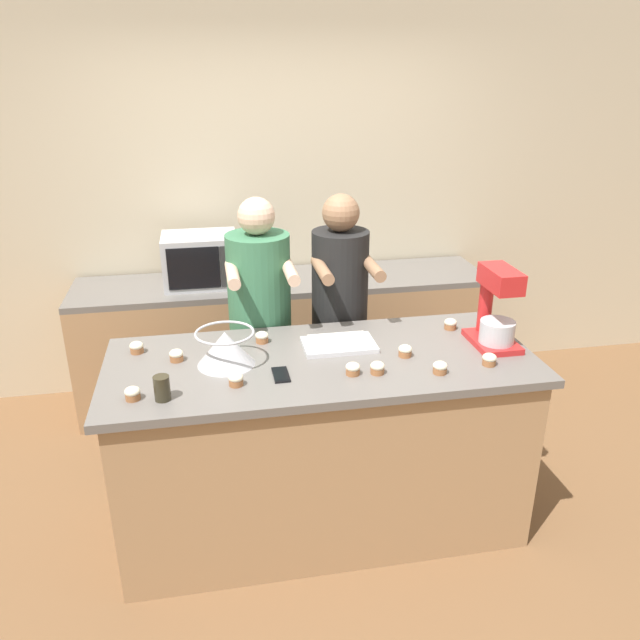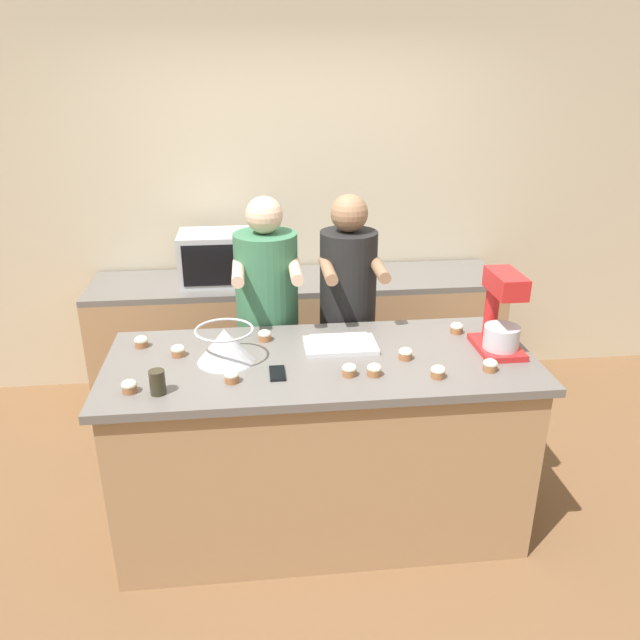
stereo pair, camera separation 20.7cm
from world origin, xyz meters
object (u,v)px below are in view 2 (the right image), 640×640
Objects in this scene: cupcake_2 at (178,351)px; cupcake_5 at (405,354)px; cupcake_7 at (129,386)px; cupcake_8 at (349,370)px; baking_tray at (340,344)px; cupcake_6 at (490,365)px; cupcake_4 at (374,370)px; drinking_glass at (157,382)px; cupcake_3 at (232,376)px; mixing_bowl at (225,344)px; stand_mixer at (501,317)px; person_left at (268,332)px; person_right at (347,327)px; cell_phone at (277,373)px; cupcake_10 at (265,335)px; cupcake_0 at (457,328)px; cupcake_9 at (141,342)px; cupcake_1 at (438,372)px; microwave_oven at (216,257)px.

cupcake_2 is 1.08m from cupcake_5.
cupcake_8 is at bearing 2.97° from cupcake_7.
cupcake_6 reaches higher than baking_tray.
drinking_glass is at bearing -176.18° from cupcake_4.
cupcake_3 is at bearing 179.04° from cupcake_6.
cupcake_3 is at bearing -81.65° from mixing_bowl.
stand_mixer is 0.28m from cupcake_6.
cupcake_8 is at bearing 5.10° from drinking_glass.
person_left is 0.45m from person_right.
drinking_glass is (-0.28, -0.28, -0.03)m from mixing_bowl.
person_right reaches higher than cupcake_7.
cupcake_7 is (-0.12, 0.02, -0.03)m from drinking_glass.
stand_mixer reaches higher than cell_phone.
person_right is at bearing 37.13° from cupcake_10.
cupcake_9 is at bearing 179.82° from cupcake_0.
cupcake_4 is 0.11m from cupcake_8.
cupcake_10 is at bearing 0.86° from cupcake_9.
cupcake_10 is (0.61, 0.01, 0.00)m from cupcake_9.
cupcake_2 is (-1.17, 0.35, 0.00)m from cupcake_1.
cupcake_8 is (0.32, -0.05, 0.02)m from cell_phone.
stand_mixer is 0.49m from cupcake_5.
cupcake_7 is at bearing -172.20° from stand_mixer.
person_left and person_right have the same top height.
drinking_glass is 1.64× the size of cupcake_9.
cell_phone is (-0.32, -0.25, -0.01)m from baking_tray.
person_left is 0.39m from cupcake_10.
baking_tray is (0.34, -0.49, 0.13)m from person_left.
cupcake_5 is at bearing 10.70° from drinking_glass.
cupcake_0 is at bearing 33.19° from cupcake_8.
drinking_glass reaches higher than cupcake_9.
cupcake_0 is (1.46, 0.48, -0.03)m from drinking_glass.
person_right is at bearing 18.88° from cupcake_9.
cupcake_9 is (-0.98, 0.12, 0.01)m from baking_tray.
cupcake_5 is at bearing -8.02° from cupcake_2.
person_left is 24.54× the size of cupcake_0.
person_left is 1.29m from stand_mixer.
cupcake_1 is 0.90m from cupcake_10.
cupcake_3 and cupcake_5 have the same top height.
drinking_glass is at bearing -133.00° from cupcake_10.
cupcake_1 is at bearing -19.24° from cupcake_9.
microwave_oven is at bearing 134.31° from person_right.
cell_phone is 0.53m from drinking_glass.
cell_phone is at bearing -142.17° from baking_tray.
cupcake_7 and cupcake_10 have the same top height.
person_left reaches higher than cupcake_6.
person_right is 0.90m from cupcake_1.
mixing_bowl reaches higher than drinking_glass.
cupcake_5 is (0.84, -0.07, -0.06)m from mixing_bowl.
drinking_glass is 0.32m from cupcake_3.
cupcake_5 is at bearing 25.41° from cupcake_8.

